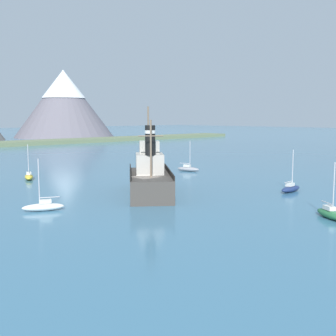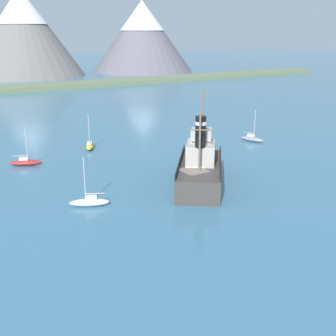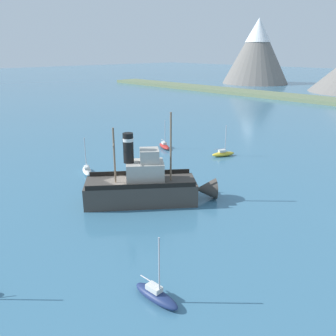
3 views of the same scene
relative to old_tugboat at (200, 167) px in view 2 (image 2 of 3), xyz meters
name	(u,v)px [view 2 (image 2 of 3)]	position (x,y,z in m)	size (l,w,h in m)	color
ground_plane	(193,192)	(-2.22, -1.94, -1.83)	(600.00, 600.00, 0.00)	teal
mountain_ridge	(7,36)	(7.72, 130.53, 12.82)	(169.85, 48.65, 31.70)	slate
shoreline_strip	(6,89)	(-2.22, 90.76, -1.23)	(240.00, 12.00, 1.20)	#6B7A56
old_tugboat	(200,167)	(0.00, 0.00, 0.00)	(11.52, 13.43, 9.90)	#423D38
sailboat_grey	(252,139)	(17.68, 11.06, -1.40)	(2.25, 3.95, 4.90)	gray
sailboat_white	(89,202)	(-12.81, 0.26, -1.40)	(3.90, 2.63, 4.90)	white
sailboat_red	(26,162)	(-14.82, 16.63, -1.40)	(3.92, 2.52, 4.90)	#B22823
sailboat_yellow	(90,146)	(-4.98, 20.09, -1.40)	(2.57, 3.92, 4.90)	gold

